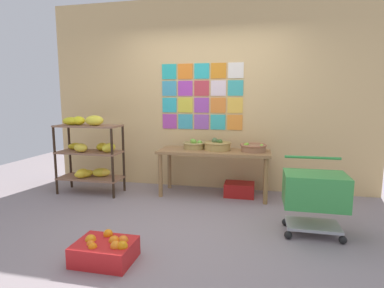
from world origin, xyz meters
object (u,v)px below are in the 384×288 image
fruit_basket_back_left (253,147)px  orange_crate_foreground (105,250)px  display_table (214,156)px  fruit_basket_left (194,145)px  produce_crate_under_table (239,189)px  shopping_cart (315,192)px  banana_shelf_unit (90,150)px  fruit_basket_centre (217,145)px

fruit_basket_back_left → orange_crate_foreground: (-1.19, -2.07, -0.63)m
display_table → orange_crate_foreground: size_ratio=3.17×
display_table → fruit_basket_left: size_ratio=4.72×
produce_crate_under_table → orange_crate_foreground: bearing=-115.8°
fruit_basket_back_left → shopping_cart: 1.31m
banana_shelf_unit → orange_crate_foreground: bearing=-56.5°
fruit_basket_back_left → orange_crate_foreground: 2.47m
banana_shelf_unit → display_table: (1.82, 0.27, -0.07)m
shopping_cart → display_table: bearing=130.6°
fruit_basket_centre → produce_crate_under_table: (0.33, 0.00, -0.64)m
fruit_basket_back_left → produce_crate_under_table: fruit_basket_back_left is taller
fruit_basket_back_left → shopping_cart: fruit_basket_back_left is taller
orange_crate_foreground → shopping_cart: size_ratio=0.64×
fruit_basket_centre → fruit_basket_back_left: size_ratio=1.07×
banana_shelf_unit → shopping_cart: size_ratio=1.49×
fruit_basket_left → shopping_cart: (1.51, -1.17, -0.28)m
fruit_basket_centre → shopping_cart: size_ratio=0.50×
orange_crate_foreground → shopping_cart: (1.85, 0.97, 0.35)m
orange_crate_foreground → fruit_basket_back_left: bearing=60.0°
display_table → fruit_basket_centre: (0.04, 0.04, 0.15)m
fruit_basket_back_left → display_table: bearing=-177.8°
display_table → produce_crate_under_table: (0.37, 0.05, -0.49)m
shopping_cart → banana_shelf_unit: bearing=157.4°
orange_crate_foreground → shopping_cart: bearing=27.7°
banana_shelf_unit → fruit_basket_centre: bearing=9.6°
fruit_basket_left → produce_crate_under_table: bearing=-3.8°
fruit_basket_back_left → orange_crate_foreground: bearing=-120.0°
banana_shelf_unit → produce_crate_under_table: bearing=8.2°
fruit_basket_left → orange_crate_foreground: fruit_basket_left is taller
produce_crate_under_table → shopping_cart: 1.45m
display_table → banana_shelf_unit: bearing=-171.5°
banana_shelf_unit → display_table: 1.84m
orange_crate_foreground → shopping_cart: shopping_cart is taller
banana_shelf_unit → orange_crate_foreground: (1.18, -1.78, -0.55)m
fruit_basket_left → produce_crate_under_table: (0.68, -0.04, -0.63)m
fruit_basket_centre → orange_crate_foreground: (-0.68, -2.09, -0.64)m
banana_shelf_unit → produce_crate_under_table: (2.19, 0.32, -0.55)m
display_table → orange_crate_foreground: display_table is taller
display_table → produce_crate_under_table: 0.61m
display_table → fruit_basket_back_left: 0.57m
fruit_basket_back_left → orange_crate_foreground: fruit_basket_back_left is taller
fruit_basket_centre → orange_crate_foreground: size_ratio=0.78×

